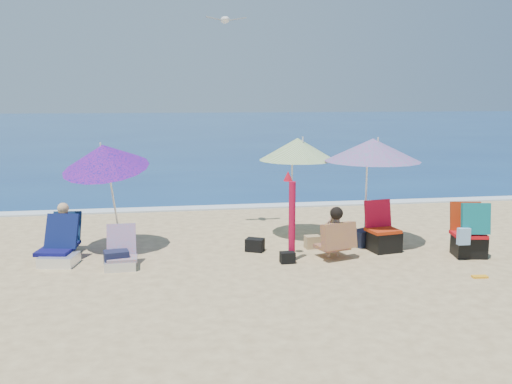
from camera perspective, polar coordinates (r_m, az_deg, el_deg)
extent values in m
plane|color=#D8BC84|center=(9.19, 2.89, -7.77)|extent=(120.00, 120.00, 0.00)
cube|color=navy|center=(53.67, -7.39, 6.67)|extent=(120.00, 80.00, 0.12)
cube|color=white|center=(14.06, -1.51, -1.51)|extent=(120.00, 0.50, 0.04)
cylinder|color=white|center=(10.70, 11.11, -0.32)|extent=(0.04, 0.04, 1.86)
cone|color=#F2209B|center=(10.54, 11.76, 4.21)|extent=(2.35, 2.35, 0.42)
cylinder|color=white|center=(10.48, 12.30, 5.18)|extent=(0.04, 0.04, 0.11)
cylinder|color=silver|center=(11.12, 3.66, 0.13)|extent=(0.05, 0.05, 1.82)
cone|color=#549216|center=(10.92, 4.25, 4.37)|extent=(1.99, 1.99, 0.43)
cylinder|color=white|center=(10.80, 4.78, 5.33)|extent=(0.04, 0.04, 0.12)
cylinder|color=white|center=(10.54, -14.26, -0.86)|extent=(0.20, 0.44, 1.71)
cone|color=#A21791|center=(10.25, -15.16, 3.50)|extent=(2.00, 2.03, 0.80)
cylinder|color=white|center=(10.20, -15.51, 4.56)|extent=(0.05, 0.06, 0.12)
cylinder|color=#AE0C30|center=(9.45, 3.68, -3.02)|extent=(0.15, 0.15, 1.36)
cone|color=red|center=(9.57, 3.28, 1.63)|extent=(0.21, 0.21, 0.17)
cube|color=#0E0E4E|center=(10.02, -19.79, -5.70)|extent=(0.63, 0.58, 0.07)
cube|color=#0C1648|center=(10.12, -19.13, -3.79)|extent=(0.60, 0.42, 0.58)
cube|color=white|center=(9.90, -19.39, -6.52)|extent=(0.65, 0.60, 0.17)
cube|color=#E95D52|center=(9.39, -13.42, -6.58)|extent=(0.48, 0.43, 0.06)
cube|color=#DB4D5A|center=(9.56, -13.52, -4.71)|extent=(0.48, 0.29, 0.50)
cube|color=silver|center=(9.41, -13.60, -7.14)|extent=(0.50, 0.45, 0.15)
cube|color=#B22D0C|center=(10.32, 12.78, -3.83)|extent=(0.59, 0.54, 0.06)
cube|color=red|center=(10.46, 12.27, -2.18)|extent=(0.53, 0.23, 0.52)
cube|color=black|center=(10.39, 12.89, -4.89)|extent=(0.57, 0.52, 0.37)
cube|color=red|center=(10.39, 20.79, -4.07)|extent=(0.61, 0.56, 0.06)
cube|color=#AA2A0C|center=(10.57, 20.51, -2.35)|extent=(0.55, 0.24, 0.53)
cube|color=black|center=(10.49, 20.82, -5.11)|extent=(0.59, 0.54, 0.38)
cube|color=#0B7E8B|center=(10.22, 21.43, -2.54)|extent=(0.50, 0.25, 0.54)
cube|color=#8FB8E4|center=(10.11, 20.35, -4.25)|extent=(0.21, 0.10, 0.28)
imported|color=tan|center=(9.79, 7.87, -4.01)|extent=(0.38, 0.30, 0.91)
cube|color=#360E65|center=(9.86, 7.73, -5.53)|extent=(0.61, 0.57, 0.06)
cube|color=#420E66|center=(9.63, 8.41, -4.44)|extent=(0.66, 0.39, 0.46)
sphere|color=black|center=(9.58, 8.18, -2.15)|extent=(0.22, 0.22, 0.22)
imported|color=tan|center=(10.53, -18.83, -3.72)|extent=(0.42, 0.35, 0.82)
cube|color=#0B0E3E|center=(10.49, -18.92, -5.07)|extent=(0.53, 0.48, 0.06)
cube|color=#0C2243|center=(10.67, -18.67, -3.33)|extent=(0.52, 0.33, 0.53)
sphere|color=tan|center=(10.45, -19.01, -1.57)|extent=(0.20, 0.20, 0.20)
cube|color=#1A1D39|center=(9.41, -13.99, -6.69)|extent=(0.43, 0.35, 0.30)
cube|color=black|center=(10.14, -0.11, -5.40)|extent=(0.38, 0.35, 0.23)
cube|color=tan|center=(10.39, 5.75, -5.07)|extent=(0.29, 0.22, 0.23)
cube|color=#191F38|center=(10.68, 10.83, -4.60)|extent=(0.49, 0.44, 0.30)
cube|color=black|center=(9.46, 3.22, -6.66)|extent=(0.25, 0.18, 0.19)
cube|color=#FFA61A|center=(9.39, 21.78, -8.00)|extent=(0.24, 0.13, 0.03)
ellipsoid|color=silver|center=(11.52, -3.16, 17.06)|extent=(0.19, 0.36, 0.14)
cube|color=gray|center=(11.49, -4.23, 17.17)|extent=(0.36, 0.11, 0.08)
cube|color=gray|center=(11.54, -1.93, 17.15)|extent=(0.36, 0.11, 0.08)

